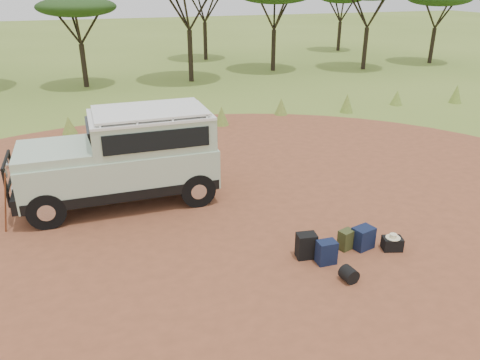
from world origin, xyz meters
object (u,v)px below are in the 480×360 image
object	(u,v)px
backpack_navy	(326,252)
duffel_navy	(363,238)
walking_staff	(5,203)
backpack_black	(306,246)
backpack_olive	(346,240)
hard_case	(392,244)
safari_vehicle	(126,159)

from	to	relation	value
backpack_navy	duffel_navy	xyz separation A→B (m)	(1.08, 0.28, -0.01)
walking_staff	backpack_black	xyz separation A→B (m)	(6.18, -3.32, -0.49)
walking_staff	backpack_navy	xyz separation A→B (m)	(6.49, -3.66, -0.51)
walking_staff	backpack_olive	world-z (taller)	walking_staff
walking_staff	duffel_navy	size ratio (longest dim) A/B	3.07
hard_case	safari_vehicle	bearing A→B (deg)	156.30
backpack_navy	duffel_navy	distance (m)	1.11
backpack_navy	hard_case	bearing A→B (deg)	1.44
backpack_navy	hard_case	distance (m)	1.67
safari_vehicle	walking_staff	world-z (taller)	safari_vehicle
walking_staff	hard_case	distance (m)	8.96
backpack_black	backpack_olive	xyz separation A→B (m)	(1.00, 0.02, -0.05)
safari_vehicle	duffel_navy	bearing A→B (deg)	-41.91
safari_vehicle	backpack_olive	size ratio (longest dim) A/B	11.26
walking_staff	backpack_olive	distance (m)	7.93
backpack_olive	hard_case	xyz separation A→B (m)	(0.96, -0.38, -0.08)
backpack_navy	hard_case	size ratio (longest dim) A/B	1.23
safari_vehicle	hard_case	distance (m)	6.99
safari_vehicle	backpack_olive	world-z (taller)	safari_vehicle
backpack_black	safari_vehicle	bearing A→B (deg)	136.33
safari_vehicle	backpack_black	distance (m)	5.37
safari_vehicle	duffel_navy	size ratio (longest dim) A/B	10.23
walking_staff	hard_case	world-z (taller)	walking_staff
hard_case	backpack_navy	bearing A→B (deg)	-163.32
safari_vehicle	backpack_olive	bearing A→B (deg)	-43.71
backpack_black	hard_case	xyz separation A→B (m)	(1.96, -0.36, -0.13)
duffel_navy	backpack_black	bearing A→B (deg)	163.39
backpack_navy	safari_vehicle	bearing A→B (deg)	130.28
duffel_navy	hard_case	xyz separation A→B (m)	(0.58, -0.29, -0.10)
walking_staff	backpack_black	distance (m)	7.03
walking_staff	duffel_navy	xyz separation A→B (m)	(7.57, -3.39, -0.52)
safari_vehicle	hard_case	xyz separation A→B (m)	(5.24, -4.51, -1.06)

